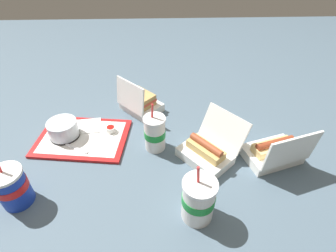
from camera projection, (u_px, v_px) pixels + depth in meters
name	position (u px, v px, depth m)	size (l,w,h in m)	color
ground_plane	(170.00, 140.00, 1.11)	(3.20, 3.20, 0.00)	#4C6070
food_tray	(83.00, 138.00, 1.11)	(0.40, 0.30, 0.01)	red
cake_container	(63.00, 129.00, 1.09)	(0.12, 0.12, 0.07)	black
ketchup_cup	(111.00, 129.00, 1.12)	(0.04, 0.04, 0.02)	white
napkin_stack	(89.00, 126.00, 1.16)	(0.10, 0.10, 0.00)	white
plastic_fork	(77.00, 149.00, 1.05)	(0.11, 0.01, 0.01)	white
clamshell_hotdog_right	(207.00, 151.00, 1.00)	(0.28, 0.28, 0.16)	white
clamshell_sandwich_front	(140.00, 103.00, 1.24)	(0.23, 0.23, 0.18)	white
clamshell_hotdog_left	(274.00, 152.00, 1.00)	(0.24, 0.21, 0.18)	white
soda_cup_left	(155.00, 133.00, 1.03)	(0.09, 0.09, 0.21)	white
soda_cup_center	(12.00, 187.00, 0.83)	(0.10, 0.10, 0.20)	#1938B7
soda_cup_front	(198.00, 200.00, 0.79)	(0.10, 0.10, 0.22)	white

